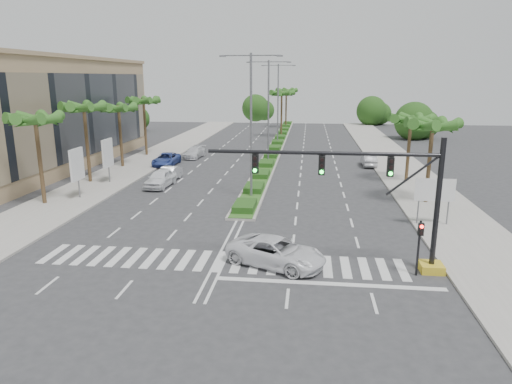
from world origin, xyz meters
TOP-DOWN VIEW (x-y plane):
  - ground at (0.00, 0.00)m, footprint 160.00×160.00m
  - footpath_right at (15.20, 20.00)m, footprint 6.00×120.00m
  - footpath_left at (-15.20, 20.00)m, footprint 6.00×120.00m
  - median at (0.00, 45.00)m, footprint 2.20×75.00m
  - median_grass at (0.00, 45.00)m, footprint 1.80×75.00m
  - building at (-26.00, 26.00)m, footprint 12.00×36.00m
  - signal_gantry at (9.27, -0.00)m, footprint 12.60×1.20m
  - pedestrian_signal at (10.60, -0.68)m, footprint 0.28×0.36m
  - direction_sign at (13.50, 7.99)m, footprint 2.70×0.11m
  - billboard_near at (-14.50, 12.00)m, footprint 0.18×2.10m
  - billboard_far at (-14.50, 18.00)m, footprint 0.18×2.10m
  - palm_left_near at (-16.50, 10.00)m, footprint 4.57×4.68m
  - palm_left_mid at (-16.50, 18.00)m, footprint 4.57×4.68m
  - palm_left_far at (-16.50, 26.00)m, footprint 4.57×4.68m
  - palm_left_end at (-16.50, 34.00)m, footprint 4.57×4.68m
  - palm_right_near at (14.50, 14.00)m, footprint 4.57×4.68m
  - palm_right_far at (14.50, 22.00)m, footprint 4.57×4.68m
  - palm_median_a at (0.00, 55.00)m, footprint 4.57×4.68m
  - palm_median_b at (0.00, 70.00)m, footprint 4.57×4.68m
  - streetlight_near at (0.00, 14.00)m, footprint 5.10×0.25m
  - streetlight_mid at (0.00, 30.00)m, footprint 5.10×0.25m
  - streetlight_far at (0.00, 46.00)m, footprint 5.10×0.25m
  - car_parked_a at (-9.08, 17.14)m, footprint 2.21×4.86m
  - car_parked_b at (-9.08, 19.67)m, footprint 1.94×4.41m
  - car_parked_c at (-11.80, 27.64)m, footprint 2.51×5.27m
  - car_parked_d at (-9.85, 33.25)m, footprint 2.41×4.95m
  - car_crossing at (3.18, -0.13)m, footprint 6.10×4.63m
  - car_right at (11.80, 29.96)m, footprint 1.52×4.19m

SIDE VIEW (x-z plane):
  - ground at x=0.00m, z-range 0.00..0.00m
  - footpath_right at x=15.20m, z-range 0.00..0.15m
  - footpath_left at x=-15.20m, z-range 0.00..0.15m
  - median at x=0.00m, z-range 0.00..0.20m
  - median_grass at x=0.00m, z-range 0.20..0.24m
  - car_right at x=11.80m, z-range 0.00..1.37m
  - car_parked_d at x=-9.85m, z-range 0.00..1.39m
  - car_parked_b at x=-9.08m, z-range 0.00..1.41m
  - car_parked_c at x=-11.80m, z-range 0.00..1.45m
  - car_crossing at x=3.18m, z-range 0.00..1.54m
  - car_parked_a at x=-9.08m, z-range 0.00..1.62m
  - pedestrian_signal at x=10.60m, z-range 0.54..3.54m
  - direction_sign at x=13.50m, z-range 0.75..4.15m
  - billboard_near at x=-14.50m, z-range 0.79..5.14m
  - billboard_far at x=-14.50m, z-range 0.79..5.14m
  - signal_gantry at x=9.27m, z-range -0.14..7.06m
  - palm_right_far at x=14.50m, z-range 2.54..9.29m
  - building at x=-26.00m, z-range 0.00..12.00m
  - palm_right_near at x=14.50m, z-range 2.68..9.73m
  - palm_left_far at x=-16.50m, z-range 2.82..10.17m
  - palm_left_near at x=-16.50m, z-range 2.91..10.46m
  - streetlight_near at x=0.00m, z-range 0.81..12.81m
  - streetlight_mid at x=0.00m, z-range 0.81..12.81m
  - streetlight_far at x=0.00m, z-range 0.81..12.81m
  - palm_left_end at x=-16.50m, z-range 3.01..10.76m
  - palm_left_mid at x=-16.50m, z-range 3.10..11.05m
  - palm_median_a at x=0.00m, z-range 3.15..11.20m
  - palm_median_b at x=0.00m, z-range 3.15..11.20m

